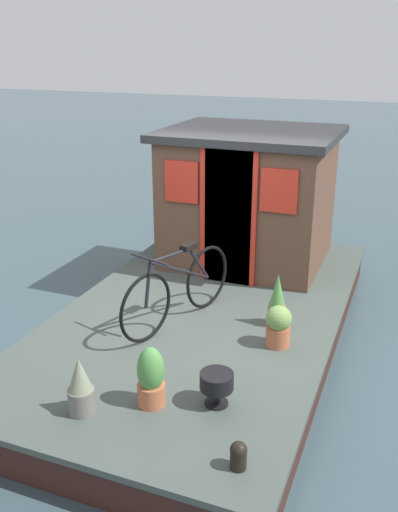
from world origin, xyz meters
name	(u,v)px	position (x,y,z in m)	size (l,w,h in m)	color
ground_plane	(205,340)	(0.00, 0.00, 0.00)	(60.00, 60.00, 0.00)	#384C54
houseboat_deck	(205,323)	(0.00, 0.00, 0.22)	(5.51, 3.01, 0.44)	#424C47
houseboat_cabin	(249,196)	(1.64, 0.00, 1.35)	(1.93, 2.25, 1.80)	brown
bicycle	(178,288)	(-0.46, 0.14, 0.84)	(1.67, 0.64, 0.87)	black
potted_plant_rosemary	(278,326)	(-0.55, -0.99, 0.66)	(0.26, 0.26, 0.43)	#B2603D
potted_plant_mint	(81,387)	(-2.22, 0.24, 0.68)	(0.22, 0.22, 0.51)	slate
potted_plant_lavender	(277,301)	(-0.12, -0.87, 0.72)	(0.19, 0.19, 0.59)	#B2603D
potted_plant_fern	(151,378)	(-1.90, -0.24, 0.69)	(0.24, 0.24, 0.54)	#B2603D
charcoal_grill	(217,383)	(-1.71, -0.75, 0.65)	(0.29, 0.29, 0.30)	black
mooring_bollard	(238,455)	(-2.36, -1.16, 0.55)	(0.13, 0.13, 0.22)	black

